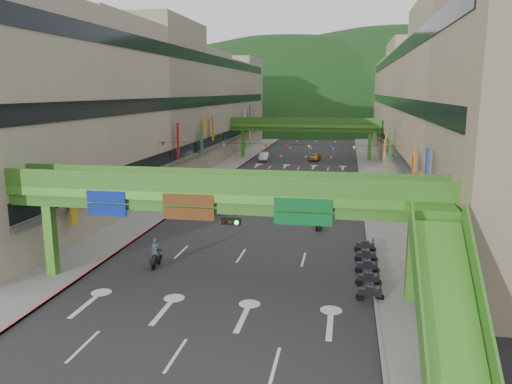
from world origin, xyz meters
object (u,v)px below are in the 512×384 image
Objects in this scene: scooter_rider_near at (156,254)px; car_yellow at (315,157)px; overpass_near at (232,207)px; pedestrian_red at (427,276)px; car_silver at (264,157)px; scooter_rider_mid at (319,217)px.

scooter_rider_near is 54.83m from car_yellow.
pedestrian_red is (11.27, 2.62, -4.34)m from overpass_near.
scooter_rider_near is 1.16× the size of pedestrian_red.
overpass_near reaches higher than car_silver.
overpass_near is 57.86m from car_yellow.
car_yellow is (-3.11, 43.08, -0.45)m from scooter_rider_mid.
overpass_near reaches higher than car_yellow.
scooter_rider_mid is at bearing 74.12° from overpass_near.
scooter_rider_near is 52.56m from car_silver.
car_yellow is (8.50, 1.82, -0.06)m from car_silver.
pedestrian_red is (18.72, -53.23, 0.14)m from car_silver.
scooter_rider_mid reaches higher than car_yellow.
pedestrian_red reaches higher than car_silver.
overpass_near is 13.22× the size of scooter_rider_mid.
scooter_rider_near is (-6.07, 3.30, -4.28)m from overpass_near.
car_silver is at bearing 105.71° from scooter_rider_mid.
car_silver is 1.14× the size of car_yellow.
car_yellow is 55.99m from pedestrian_red.
overpass_near is at bearing -82.35° from car_yellow.
scooter_rider_near is 17.35m from pedestrian_red.
car_yellow is (7.11, 54.37, -0.27)m from scooter_rider_near.
scooter_rider_mid is at bearing -79.92° from car_silver.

